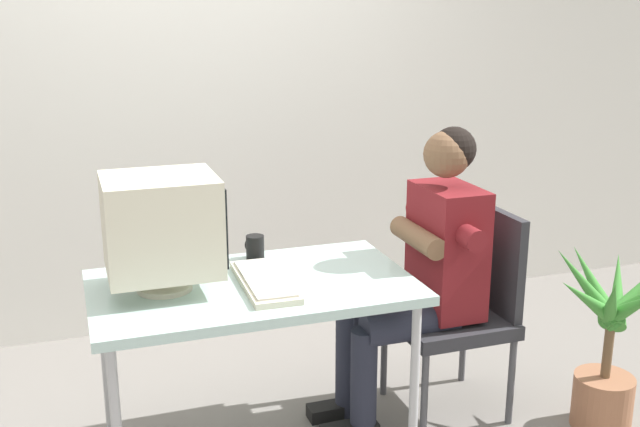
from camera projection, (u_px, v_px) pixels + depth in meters
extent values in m
cube|color=silver|center=(240.00, 52.00, 4.05)|extent=(8.00, 0.10, 3.00)
cylinder|color=#B7B7BC|center=(414.00, 385.00, 2.89)|extent=(0.04, 0.04, 0.68)
cylinder|color=#B7B7BC|center=(106.00, 360.00, 3.09)|extent=(0.04, 0.04, 0.68)
cylinder|color=#B7B7BC|center=(356.00, 325.00, 3.44)|extent=(0.04, 0.04, 0.68)
cube|color=silver|center=(253.00, 287.00, 2.90)|extent=(1.23, 0.72, 0.04)
cylinder|color=beige|center=(165.00, 287.00, 2.82)|extent=(0.21, 0.21, 0.02)
cylinder|color=beige|center=(164.00, 278.00, 2.81)|extent=(0.06, 0.06, 0.05)
cube|color=beige|center=(161.00, 224.00, 2.75)|extent=(0.40, 0.36, 0.36)
cube|color=black|center=(218.00, 219.00, 2.82)|extent=(0.01, 0.31, 0.29)
cube|color=beige|center=(265.00, 282.00, 2.86)|extent=(0.19, 0.48, 0.02)
cube|color=beige|center=(264.00, 278.00, 2.86)|extent=(0.16, 0.44, 0.01)
cylinder|color=#4C4C51|center=(424.00, 397.00, 3.09)|extent=(0.03, 0.03, 0.40)
cylinder|color=#4C4C51|center=(511.00, 381.00, 3.22)|extent=(0.03, 0.03, 0.40)
cylinder|color=#4C4C51|center=(384.00, 355.00, 3.46)|extent=(0.03, 0.03, 0.40)
cylinder|color=#4C4C51|center=(463.00, 342.00, 3.59)|extent=(0.03, 0.03, 0.40)
cube|color=#2D2D33|center=(448.00, 320.00, 3.28)|extent=(0.47, 0.47, 0.06)
cube|color=#2D2D33|center=(494.00, 259.00, 3.28)|extent=(0.04, 0.42, 0.45)
cube|color=maroon|center=(447.00, 250.00, 3.19)|extent=(0.22, 0.36, 0.55)
sphere|color=brown|center=(447.00, 154.00, 3.07)|extent=(0.19, 0.19, 0.19)
sphere|color=black|center=(454.00, 149.00, 3.08)|extent=(0.18, 0.18, 0.18)
cylinder|color=#262838|center=(410.00, 324.00, 3.12)|extent=(0.41, 0.14, 0.14)
cylinder|color=#262838|center=(392.00, 308.00, 3.28)|extent=(0.41, 0.14, 0.14)
cylinder|color=#262838|center=(364.00, 384.00, 3.12)|extent=(0.11, 0.11, 0.48)
cylinder|color=#262838|center=(348.00, 365.00, 3.28)|extent=(0.11, 0.11, 0.48)
cube|color=black|center=(335.00, 410.00, 3.32)|extent=(0.24, 0.09, 0.06)
cylinder|color=maroon|center=(469.00, 237.00, 2.96)|extent=(0.09, 0.14, 0.09)
cylinder|color=maroon|center=(422.00, 211.00, 3.34)|extent=(0.09, 0.14, 0.09)
cylinder|color=brown|center=(417.00, 237.00, 3.13)|extent=(0.09, 0.36, 0.09)
cylinder|color=#9E6647|center=(602.00, 401.00, 3.22)|extent=(0.25, 0.25, 0.23)
cylinder|color=brown|center=(608.00, 347.00, 3.15)|extent=(0.04, 0.04, 0.27)
cone|color=#3C8833|center=(636.00, 292.00, 3.15)|extent=(0.37, 0.13, 0.29)
cone|color=#3C8833|center=(617.00, 289.00, 3.21)|extent=(0.29, 0.32, 0.30)
cone|color=#3C8833|center=(594.00, 285.00, 3.19)|extent=(0.09, 0.35, 0.32)
cone|color=#3C8833|center=(587.00, 288.00, 3.12)|extent=(0.27, 0.26, 0.36)
cone|color=#3C8833|center=(590.00, 302.00, 3.04)|extent=(0.37, 0.12, 0.29)
cone|color=#3C8833|center=(612.00, 304.00, 2.99)|extent=(0.27, 0.29, 0.35)
cone|color=#3C8833|center=(635.00, 306.00, 2.98)|extent=(0.08, 0.35, 0.31)
cylinder|color=black|center=(255.00, 247.00, 3.14)|extent=(0.08, 0.08, 0.10)
torus|color=black|center=(253.00, 245.00, 3.18)|extent=(0.07, 0.01, 0.07)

